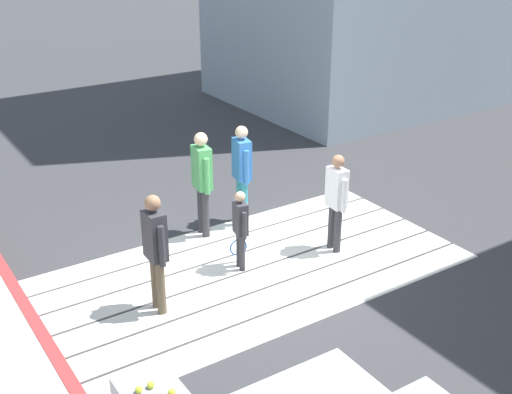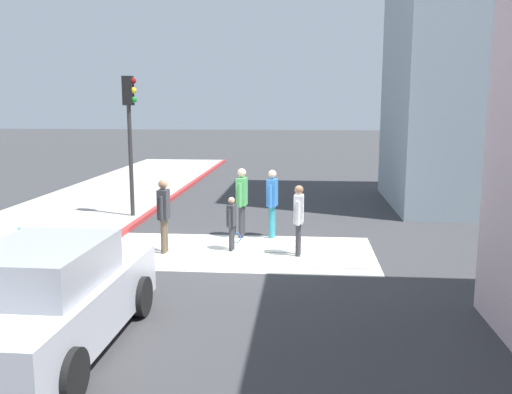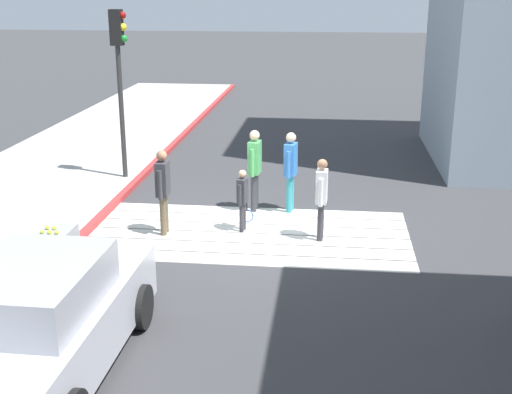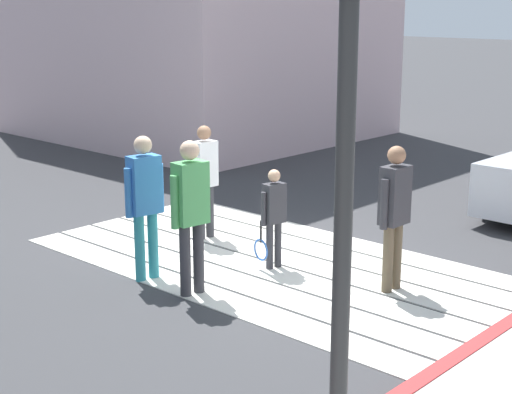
# 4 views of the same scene
# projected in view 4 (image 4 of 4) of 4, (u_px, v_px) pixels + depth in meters

# --- Properties ---
(ground_plane) EXTENTS (120.00, 120.00, 0.00)m
(ground_plane) POSITION_uv_depth(u_px,v_px,m) (272.00, 263.00, 10.18)
(ground_plane) COLOR #38383A
(crosswalk_stripes) EXTENTS (6.40, 3.25, 0.01)m
(crosswalk_stripes) POSITION_uv_depth(u_px,v_px,m) (272.00, 263.00, 10.18)
(crosswalk_stripes) COLOR silver
(crosswalk_stripes) RESTS_ON ground
(curb_painted) EXTENTS (0.16, 40.00, 0.13)m
(curb_painted) POSITION_uv_depth(u_px,v_px,m) (509.00, 327.00, 8.03)
(curb_painted) COLOR #BC3333
(curb_painted) RESTS_ON ground
(traffic_light_corner) EXTENTS (0.39, 0.28, 4.24)m
(traffic_light_corner) POSITION_uv_depth(u_px,v_px,m) (345.00, 49.00, 4.65)
(traffic_light_corner) COLOR #2D2D2D
(traffic_light_corner) RESTS_ON ground
(pedestrian_adult_lead) EXTENTS (0.23, 0.51, 1.73)m
(pedestrian_adult_lead) POSITION_uv_depth(u_px,v_px,m) (394.00, 208.00, 8.98)
(pedestrian_adult_lead) COLOR brown
(pedestrian_adult_lead) RESTS_ON ground
(pedestrian_adult_trailing) EXTENTS (0.29, 0.51, 1.78)m
(pedestrian_adult_trailing) POSITION_uv_depth(u_px,v_px,m) (145.00, 197.00, 9.35)
(pedestrian_adult_trailing) COLOR teal
(pedestrian_adult_trailing) RESTS_ON ground
(pedestrian_adult_side) EXTENTS (0.23, 0.48, 1.64)m
(pedestrian_adult_side) POSITION_uv_depth(u_px,v_px,m) (205.00, 174.00, 11.02)
(pedestrian_adult_side) COLOR #333338
(pedestrian_adult_side) RESTS_ON ground
(pedestrian_teen_behind) EXTENTS (0.28, 0.52, 1.81)m
(pedestrian_teen_behind) POSITION_uv_depth(u_px,v_px,m) (191.00, 207.00, 8.84)
(pedestrian_teen_behind) COLOR #333338
(pedestrian_teen_behind) RESTS_ON ground
(pedestrian_child_with_racket) EXTENTS (0.31, 0.41, 1.29)m
(pedestrian_child_with_racket) POSITION_uv_depth(u_px,v_px,m) (273.00, 214.00, 9.80)
(pedestrian_child_with_racket) COLOR #333338
(pedestrian_child_with_racket) RESTS_ON ground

